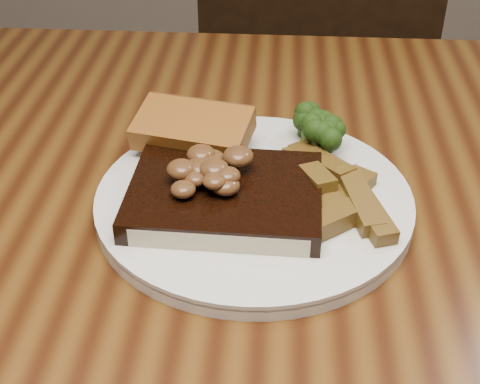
% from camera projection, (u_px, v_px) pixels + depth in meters
% --- Properties ---
extents(dining_table, '(1.60, 0.90, 0.75)m').
position_uv_depth(dining_table, '(248.00, 293.00, 0.68)').
color(dining_table, '#4E2E0F').
rests_on(dining_table, ground).
extents(chair_far, '(0.45, 0.45, 0.86)m').
position_uv_depth(chair_far, '(315.00, 116.00, 1.36)').
color(chair_far, black).
rests_on(chair_far, ground).
extents(plate, '(0.35, 0.35, 0.01)m').
position_uv_depth(plate, '(254.00, 202.00, 0.64)').
color(plate, silver).
rests_on(plate, dining_table).
extents(steak, '(0.18, 0.14, 0.03)m').
position_uv_depth(steak, '(225.00, 197.00, 0.61)').
color(steak, black).
rests_on(steak, plate).
extents(steak_bone, '(0.15, 0.02, 0.02)m').
position_uv_depth(steak_bone, '(219.00, 242.00, 0.56)').
color(steak_bone, '#BEB493').
rests_on(steak_bone, plate).
extents(mushroom_pile, '(0.08, 0.08, 0.03)m').
position_uv_depth(mushroom_pile, '(214.00, 167.00, 0.60)').
color(mushroom_pile, '#503219').
rests_on(mushroom_pile, steak).
extents(garlic_bread, '(0.13, 0.09, 0.03)m').
position_uv_depth(garlic_bread, '(194.00, 146.00, 0.68)').
color(garlic_bread, '#924A1A').
rests_on(garlic_bread, plate).
extents(potato_wedges, '(0.10, 0.10, 0.02)m').
position_uv_depth(potato_wedges, '(329.00, 192.00, 0.62)').
color(potato_wedges, brown).
rests_on(potato_wedges, plate).
extents(broccoli_cluster, '(0.07, 0.07, 0.04)m').
position_uv_depth(broccoli_cluster, '(318.00, 136.00, 0.68)').
color(broccoli_cluster, '#1C3A0D').
rests_on(broccoli_cluster, plate).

